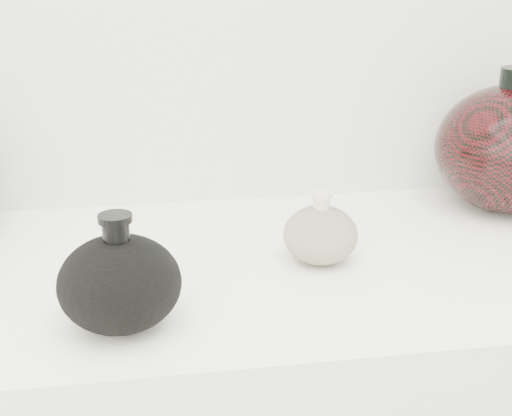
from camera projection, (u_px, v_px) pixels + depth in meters
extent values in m
cube|color=white|center=(236.00, 273.00, 0.94)|extent=(1.20, 0.50, 0.03)
ellipsoid|color=black|center=(120.00, 283.00, 0.76)|extent=(0.15, 0.15, 0.10)
cylinder|color=black|center=(116.00, 232.00, 0.74)|extent=(0.03, 0.03, 0.03)
cylinder|color=black|center=(115.00, 218.00, 0.74)|extent=(0.04, 0.04, 0.01)
ellipsoid|color=beige|center=(320.00, 235.00, 0.93)|extent=(0.10, 0.10, 0.08)
cylinder|color=beige|center=(322.00, 203.00, 0.91)|extent=(0.02, 0.02, 0.02)
cylinder|color=beige|center=(322.00, 195.00, 0.91)|extent=(0.03, 0.03, 0.01)
ellipsoid|color=black|center=(511.00, 149.00, 1.10)|extent=(0.28, 0.28, 0.20)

